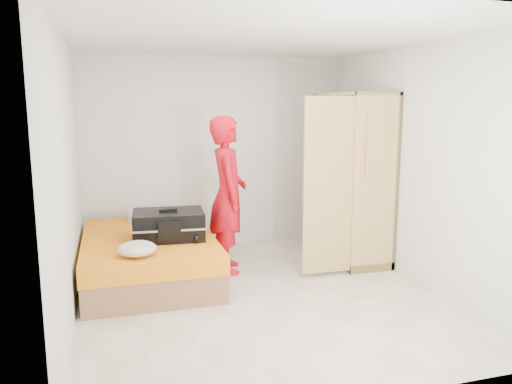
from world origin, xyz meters
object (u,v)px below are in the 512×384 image
object	(u,v)px
bed	(149,257)
wardrobe	(350,182)
round_cushion	(137,249)
person	(228,195)
suitcase	(169,225)

from	to	relation	value
bed	wardrobe	bearing A→B (deg)	0.16
wardrobe	round_cushion	xyz separation A→B (m)	(-2.66, -0.75, -0.43)
person	suitcase	world-z (taller)	person
bed	suitcase	distance (m)	0.49
bed	person	distance (m)	1.15
bed	wardrobe	xyz separation A→B (m)	(2.50, 0.01, 0.75)
suitcase	person	bearing A→B (deg)	19.77
wardrobe	person	xyz separation A→B (m)	(-1.57, 0.02, -0.08)
round_cushion	suitcase	bearing A→B (deg)	56.88
bed	suitcase	size ratio (longest dim) A/B	2.45
bed	round_cushion	distance (m)	0.82
bed	suitcase	bearing A→B (deg)	-38.58
wardrobe	person	size ratio (longest dim) A/B	1.15
wardrobe	person	world-z (taller)	wardrobe
bed	person	size ratio (longest dim) A/B	1.10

